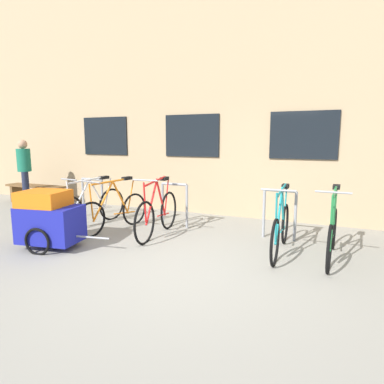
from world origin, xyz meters
name	(u,v)px	position (x,y,z in m)	size (l,w,h in m)	color
ground_plane	(178,268)	(0.00, 0.00, 0.00)	(42.00, 42.00, 0.00)	gray
storefront_building	(277,103)	(0.00, 6.99, 2.79)	(28.00, 7.62, 5.58)	tan
bike_rack	(224,204)	(0.00, 1.90, 0.52)	(6.58, 0.05, 0.87)	gray
bicycle_red	(158,213)	(-1.02, 1.26, 0.40)	(0.44, 1.74, 1.07)	black
bicycle_orange	(114,211)	(-1.94, 1.23, 0.37)	(0.49, 1.70, 1.00)	black
bicycle_white	(92,206)	(-2.60, 1.38, 0.38)	(0.47, 1.74, 0.99)	black
bicycle_green	(332,233)	(1.85, 1.23, 0.37)	(0.44, 1.73, 1.07)	black
bicycle_teal	(281,228)	(1.13, 1.20, 0.38)	(0.44, 1.76, 1.06)	black
bike_trailer	(49,219)	(-2.22, -0.04, 0.47)	(1.48, 0.76, 0.93)	navy
wooden_bench	(36,190)	(-5.49, 2.59, 0.36)	(1.81, 0.40, 0.48)	brown
person_by_bench	(24,169)	(-5.22, 2.07, 0.97)	(0.32, 0.32, 1.68)	#1E2338
backpack	(38,208)	(-4.02, 1.34, 0.22)	(0.28, 0.20, 0.44)	black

